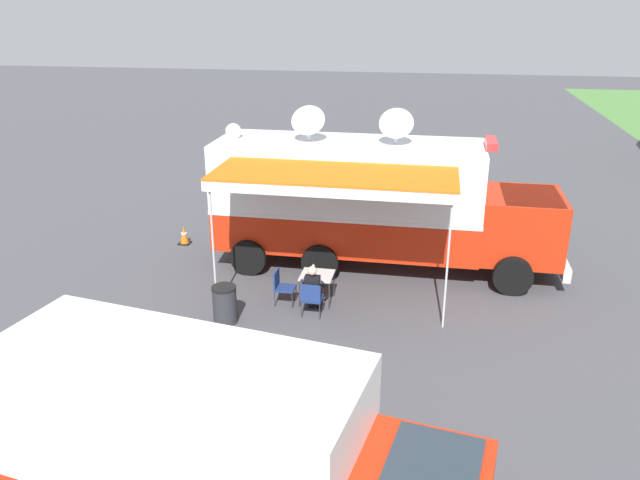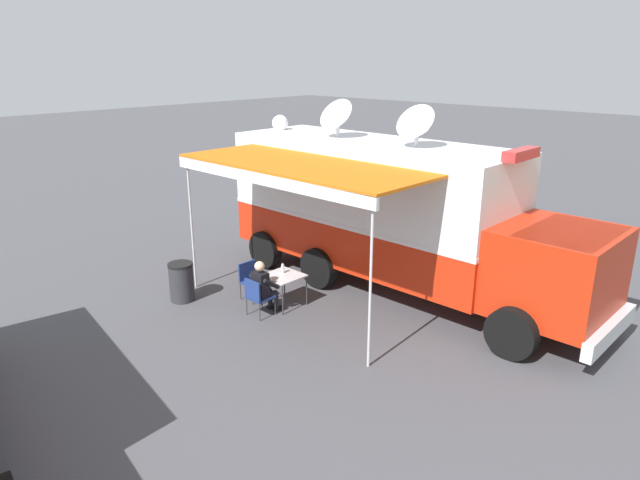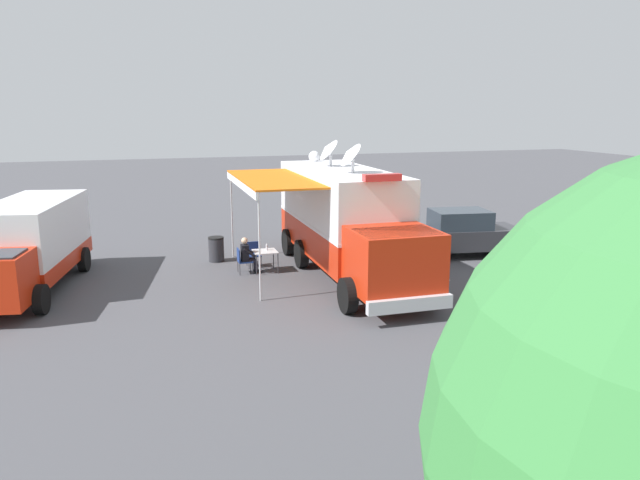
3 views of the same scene
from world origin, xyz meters
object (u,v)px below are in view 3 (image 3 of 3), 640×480
at_px(water_bottle, 267,247).
at_px(trash_bin, 216,249).
at_px(car_behind_truck, 462,233).
at_px(support_truck, 29,246).
at_px(command_truck, 346,218).
at_px(folding_table, 265,253).
at_px(seated_responder, 248,255).
at_px(folding_chair_beside_table, 253,252).
at_px(folding_chair_at_table, 242,259).
at_px(traffic_cone, 315,231).

relative_size(water_bottle, trash_bin, 0.25).
bearing_deg(car_behind_truck, support_truck, -0.65).
height_order(command_truck, car_behind_truck, command_truck).
distance_m(folding_table, seated_responder, 0.61).
bearing_deg(folding_chair_beside_table, folding_chair_at_table, 57.09).
bearing_deg(folding_table, trash_bin, -53.81).
distance_m(folding_chair_at_table, folding_chair_beside_table, 1.02).
xyz_separation_m(command_truck, folding_table, (2.53, -1.16, -1.27)).
height_order(folding_table, traffic_cone, folding_table).
bearing_deg(folding_chair_beside_table, folding_table, 106.10).
bearing_deg(traffic_cone, folding_chair_beside_table, 47.99).
height_order(folding_table, trash_bin, trash_bin).
height_order(command_truck, folding_chair_at_table, command_truck).
xyz_separation_m(command_truck, support_truck, (9.88, -1.35, -0.56)).
bearing_deg(trash_bin, traffic_cone, -149.07).
bearing_deg(seated_responder, water_bottle, -170.72).
relative_size(trash_bin, support_truck, 0.13).
xyz_separation_m(folding_chair_beside_table, car_behind_truck, (-7.91, 0.83, 0.37)).
height_order(water_bottle, seated_responder, seated_responder).
bearing_deg(water_bottle, car_behind_truck, 179.35).
xyz_separation_m(command_truck, car_behind_truck, (-5.13, -1.18, -1.07)).
height_order(command_truck, folding_chair_beside_table, command_truck).
xyz_separation_m(folding_chair_at_table, seated_responder, (-0.19, 0.00, 0.14)).
relative_size(command_truck, car_behind_truck, 2.16).
height_order(traffic_cone, car_behind_truck, car_behind_truck).
xyz_separation_m(seated_responder, trash_bin, (0.80, -1.94, -0.20)).
distance_m(folding_chair_beside_table, seated_responder, 0.94).
bearing_deg(support_truck, seated_responder, 178.31).
bearing_deg(folding_chair_beside_table, command_truck, 144.06).
bearing_deg(car_behind_truck, folding_table, 0.13).
bearing_deg(command_truck, seated_responder, -20.14).
xyz_separation_m(folding_table, support_truck, (7.35, -0.19, 0.71)).
height_order(traffic_cone, support_truck, support_truck).
height_order(folding_table, support_truck, support_truck).
bearing_deg(command_truck, traffic_cone, -96.88).
relative_size(folding_table, seated_responder, 0.65).
bearing_deg(traffic_cone, folding_chair_at_table, 49.48).
bearing_deg(traffic_cone, seated_responder, 50.85).
bearing_deg(water_bottle, seated_responder, 9.28).
xyz_separation_m(folding_chair_beside_table, support_truck, (7.11, 0.66, 0.87)).
xyz_separation_m(folding_chair_at_table, folding_chair_beside_table, (-0.55, -0.86, 0.00)).
distance_m(water_bottle, trash_bin, 2.39).
bearing_deg(support_truck, traffic_cone, -156.85).
xyz_separation_m(water_bottle, folding_chair_beside_table, (0.33, -0.75, -0.32)).
xyz_separation_m(trash_bin, traffic_cone, (-4.65, -2.79, -0.18)).
distance_m(folding_table, support_truck, 7.39).
distance_m(command_truck, folding_table, 3.06).
distance_m(water_bottle, folding_chair_at_table, 0.95).
bearing_deg(command_truck, folding_table, -24.67).
relative_size(support_truck, car_behind_truck, 1.60).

